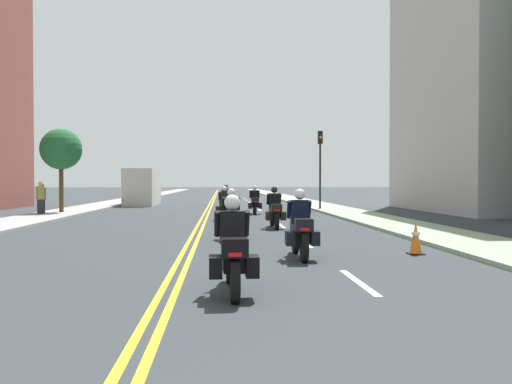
{
  "coord_description": "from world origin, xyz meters",
  "views": [
    {
      "loc": [
        0.87,
        -1.06,
        1.8
      ],
      "look_at": [
        2.39,
        21.58,
        1.36
      ],
      "focal_mm": 36.05,
      "sensor_mm": 36.0,
      "label": 1
    }
  ],
  "objects": [
    {
      "name": "motorcycle_0",
      "position": [
        1.05,
        7.18,
        0.65
      ],
      "size": [
        0.77,
        2.17,
        1.6
      ],
      "rotation": [
        0.0,
        0.0,
        0.03
      ],
      "color": "black",
      "rests_on": "ground"
    },
    {
      "name": "traffic_light_far",
      "position": [
        7.06,
        30.87,
        3.43
      ],
      "size": [
        0.28,
        0.38,
        5.0
      ],
      "color": "black",
      "rests_on": "ground"
    },
    {
      "name": "sidewalk_left",
      "position": [
        -8.07,
        48.0,
        0.06
      ],
      "size": [
        2.82,
        144.0,
        0.12
      ],
      "primitive_type": "cube",
      "color": "#9B9B9A",
      "rests_on": "ground"
    },
    {
      "name": "street_tree_0",
      "position": [
        -8.08,
        28.32,
        3.61
      ],
      "size": [
        2.28,
        2.28,
        4.78
      ],
      "color": "#4C3C20",
      "rests_on": "ground"
    },
    {
      "name": "traffic_cone_0",
      "position": [
        5.7,
        11.39,
        0.41
      ],
      "size": [
        0.37,
        0.37,
        0.82
      ],
      "color": "black",
      "rests_on": "ground"
    },
    {
      "name": "pedestrian_2",
      "position": [
        -8.9,
        27.65,
        0.88
      ],
      "size": [
        0.41,
        0.33,
        1.71
      ],
      "rotation": [
        0.0,
        0.0,
        3.49
      ],
      "color": "#2A2537",
      "rests_on": "ground"
    },
    {
      "name": "motorcycle_4",
      "position": [
        1.0,
        23.3,
        0.66
      ],
      "size": [
        0.78,
        2.21,
        1.61
      ],
      "rotation": [
        0.0,
        0.0,
        -0.05
      ],
      "color": "black",
      "rests_on": "ground"
    },
    {
      "name": "motorcycle_5",
      "position": [
        2.73,
        27.65,
        0.66
      ],
      "size": [
        0.76,
        2.14,
        1.61
      ],
      "rotation": [
        0.0,
        0.0,
        -0.01
      ],
      "color": "black",
      "rests_on": "ground"
    },
    {
      "name": "motorcycle_1",
      "position": [
        2.72,
        10.91,
        0.67
      ],
      "size": [
        0.77,
        2.2,
        1.65
      ],
      "rotation": [
        0.0,
        0.0,
        -0.01
      ],
      "color": "black",
      "rests_on": "ground"
    },
    {
      "name": "lane_dashes_white",
      "position": [
        3.33,
        29.0,
        0.0
      ],
      "size": [
        0.14,
        56.4,
        0.01
      ],
      "color": "silver",
      "rests_on": "ground"
    },
    {
      "name": "centreline_yellow_inner",
      "position": [
        -0.12,
        48.0,
        0.0
      ],
      "size": [
        0.12,
        132.0,
        0.01
      ],
      "primitive_type": "cube",
      "color": "yellow",
      "rests_on": "ground"
    },
    {
      "name": "centreline_yellow_outer",
      "position": [
        0.12,
        48.0,
        0.0
      ],
      "size": [
        0.12,
        132.0,
        0.01
      ],
      "primitive_type": "cube",
      "color": "yellow",
      "rests_on": "ground"
    },
    {
      "name": "motorcycle_3",
      "position": [
        2.93,
        18.8,
        0.66
      ],
      "size": [
        0.77,
        2.25,
        1.63
      ],
      "rotation": [
        0.0,
        0.0,
        0.01
      ],
      "color": "black",
      "rests_on": "ground"
    },
    {
      "name": "parked_truck",
      "position": [
        -5.26,
        39.69,
        1.27
      ],
      "size": [
        2.2,
        6.5,
        2.8
      ],
      "color": "#B8BCBB",
      "rests_on": "ground"
    },
    {
      "name": "ground_plane",
      "position": [
        0.0,
        48.0,
        0.0
      ],
      "size": [
        264.0,
        264.0,
        0.0
      ],
      "primitive_type": "plane",
      "color": "#313639"
    },
    {
      "name": "motorcycle_6",
      "position": [
        1.15,
        31.14,
        0.67
      ],
      "size": [
        0.76,
        2.1,
        1.65
      ],
      "rotation": [
        0.0,
        0.0,
        0.0
      ],
      "color": "black",
      "rests_on": "ground"
    },
    {
      "name": "sidewalk_right",
      "position": [
        8.07,
        48.0,
        0.06
      ],
      "size": [
        2.82,
        144.0,
        0.12
      ],
      "primitive_type": "cube",
      "color": "#94A58A",
      "rests_on": "ground"
    },
    {
      "name": "pedestrian_1",
      "position": [
        -8.68,
        26.73,
        0.94
      ],
      "size": [
        0.42,
        0.39,
        1.81
      ],
      "rotation": [
        0.0,
        0.0,
        3.76
      ],
      "color": "#24272D",
      "rests_on": "ground"
    },
    {
      "name": "building_right_1",
      "position": [
        18.24,
        29.63,
        10.05
      ],
      "size": [
        9.97,
        13.2,
        20.1
      ],
      "color": "#B3ADAD",
      "rests_on": "ground"
    },
    {
      "name": "motorcycle_2",
      "position": [
        1.19,
        15.21,
        0.64
      ],
      "size": [
        0.78,
        2.22,
        1.6
      ],
      "rotation": [
        0.0,
        0.0,
        0.04
      ],
      "color": "black",
      "rests_on": "ground"
    }
  ]
}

